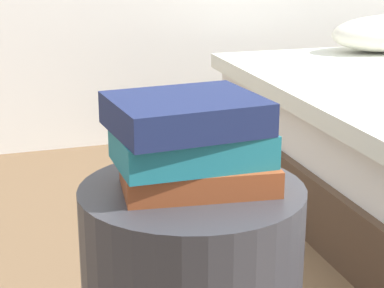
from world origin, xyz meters
TOP-DOWN VIEW (x-y plane):
  - book_rust at (0.01, -0.01)m, footprint 0.28×0.18m
  - book_teal at (-0.00, -0.00)m, footprint 0.26×0.16m
  - book_navy at (-0.01, 0.01)m, footprint 0.27×0.23m

SIDE VIEW (x-z plane):
  - book_rust at x=0.01m, z-range 0.52..0.57m
  - book_teal at x=0.00m, z-range 0.57..0.62m
  - book_navy at x=-0.01m, z-range 0.62..0.68m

